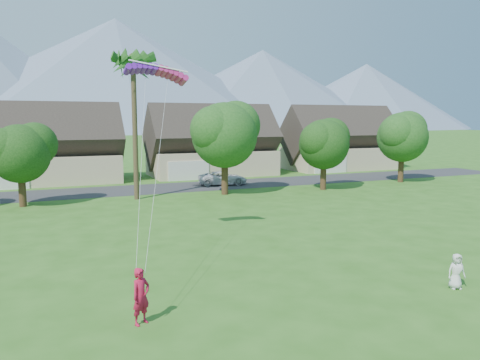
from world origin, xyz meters
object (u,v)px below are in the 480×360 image
kite_flyer (141,296)px  parafoil_kite (157,70)px  parked_car (223,178)px  watcher (456,271)px

kite_flyer → parafoil_kite: 13.26m
parked_car → parafoil_kite: bearing=161.8°
watcher → parafoil_kite: 17.27m
parked_car → parafoil_kite: (-11.57, -20.98, 8.76)m
kite_flyer → parafoil_kite: bearing=42.6°
kite_flyer → parked_car: 33.98m
watcher → parafoil_kite: (-9.62, 11.38, 8.74)m
kite_flyer → watcher: (12.54, -1.62, -0.24)m
kite_flyer → parked_car: (14.49, 30.74, -0.26)m
watcher → parafoil_kite: parafoil_kite is taller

